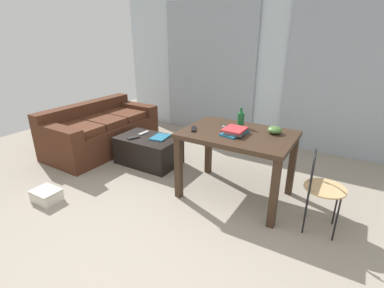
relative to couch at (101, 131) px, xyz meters
name	(u,v)px	position (x,y,z in m)	size (l,w,h in m)	color
ground_plane	(209,195)	(2.12, -0.38, -0.29)	(8.14, 8.14, 0.00)	gray
wall_back	(273,65)	(2.12, 1.71, 0.96)	(5.66, 0.10, 2.51)	silver
curtains	(270,75)	(2.12, 1.63, 0.82)	(3.87, 0.03, 2.24)	#99A3AD
couch	(101,131)	(0.00, 0.00, 0.00)	(0.91, 1.72, 0.70)	#4C2819
coffee_table	(149,150)	(0.99, -0.04, -0.10)	(0.85, 0.54, 0.39)	black
craft_table	(237,142)	(2.37, -0.21, 0.35)	(1.15, 0.80, 0.76)	#382619
wire_chair	(319,181)	(3.23, -0.37, 0.20)	(0.36, 0.38, 0.79)	tan
bottle_near	(241,120)	(2.31, -0.02, 0.55)	(0.07, 0.07, 0.22)	#195B2D
bowl	(275,130)	(2.71, -0.04, 0.50)	(0.15, 0.15, 0.08)	#477033
book_stack	(235,131)	(2.36, -0.27, 0.49)	(0.24, 0.32, 0.06)	#1E668C
tv_remote_on_table	(194,129)	(1.92, -0.37, 0.47)	(0.05, 0.17, 0.02)	black
scissors	(223,125)	(2.12, -0.07, 0.47)	(0.09, 0.09, 0.00)	#9EA0A5
tv_remote_primary	(144,133)	(0.84, 0.04, 0.10)	(0.05, 0.19, 0.02)	#B7B7B2
tv_remote_secondary	(133,138)	(0.85, -0.18, 0.10)	(0.05, 0.16, 0.02)	#232326
magazine	(160,137)	(1.14, 0.03, 0.10)	(0.20, 0.28, 0.02)	#1E668C
shoebox	(47,195)	(0.64, -1.40, -0.23)	(0.29, 0.23, 0.13)	beige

